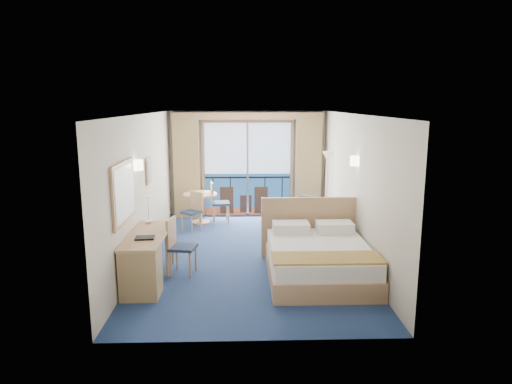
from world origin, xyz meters
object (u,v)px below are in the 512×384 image
(bed, at_px, (318,258))
(nightstand, at_px, (339,238))
(desk_chair, at_px, (178,243))
(table_chair_b, at_px, (194,209))
(round_table, at_px, (200,201))
(desk, at_px, (142,265))
(table_chair_a, at_px, (217,200))
(floor_lamp, at_px, (327,169))
(armchair, at_px, (306,215))

(bed, bearing_deg, nightstand, 64.67)
(desk_chair, bearing_deg, table_chair_b, 10.55)
(nightstand, relative_size, round_table, 0.64)
(desk, xyz_separation_m, table_chair_b, (0.42, 3.59, 0.04))
(bed, relative_size, desk, 1.26)
(table_chair_b, bearing_deg, desk, -58.38)
(nightstand, bearing_deg, desk_chair, -159.08)
(table_chair_a, xyz_separation_m, table_chair_b, (-0.51, -0.63, -0.07))
(desk_chair, relative_size, table_chair_b, 1.11)
(bed, relative_size, table_chair_b, 2.49)
(desk, xyz_separation_m, round_table, (0.52, 4.18, 0.11))
(bed, relative_size, desk_chair, 2.24)
(desk, height_order, table_chair_b, table_chair_b)
(desk_chair, bearing_deg, desk, 161.28)
(table_chair_a, relative_size, table_chair_b, 1.13)
(nightstand, distance_m, desk, 3.99)
(table_chair_a, bearing_deg, desk_chair, 164.41)
(floor_lamp, xyz_separation_m, table_chair_a, (-2.64, 0.20, -0.78))
(nightstand, bearing_deg, armchair, 109.08)
(nightstand, bearing_deg, bed, -115.33)
(bed, xyz_separation_m, table_chair_a, (-1.90, 3.62, 0.24))
(round_table, height_order, table_chair_a, table_chair_a)
(round_table, bearing_deg, table_chair_a, 5.16)
(nightstand, distance_m, desk_chair, 3.26)
(armchair, xyz_separation_m, table_chair_a, (-2.07, 0.88, 0.17))
(floor_lamp, xyz_separation_m, round_table, (-3.05, 0.16, -0.78))
(desk, distance_m, round_table, 4.22)
(bed, height_order, nightstand, bed)
(bed, xyz_separation_m, armchair, (0.17, 2.74, 0.07))
(nightstand, bearing_deg, round_table, 142.99)
(armchair, xyz_separation_m, floor_lamp, (0.58, 0.68, 0.95))
(nightstand, distance_m, table_chair_b, 3.47)
(table_chair_b, bearing_deg, round_table, 118.91)
(round_table, relative_size, table_chair_a, 0.82)
(nightstand, distance_m, round_table, 3.71)
(armchair, bearing_deg, table_chair_a, -72.54)
(round_table, height_order, table_chair_b, table_chair_b)
(armchair, bearing_deg, floor_lamp, -179.61)
(desk, distance_m, desk_chair, 0.92)
(desk_chair, bearing_deg, nightstand, -58.94)
(floor_lamp, height_order, table_chair_a, floor_lamp)
(bed, relative_size, armchair, 2.55)
(nightstand, height_order, table_chair_a, table_chair_a)
(desk, bearing_deg, nightstand, 29.42)
(bed, relative_size, nightstand, 4.20)
(armchair, bearing_deg, table_chair_b, -54.96)
(armchair, distance_m, desk_chair, 3.61)
(armchair, distance_m, table_chair_a, 2.25)
(desk_chair, distance_m, round_table, 3.39)
(desk_chair, xyz_separation_m, table_chair_a, (0.49, 3.42, 0.01))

